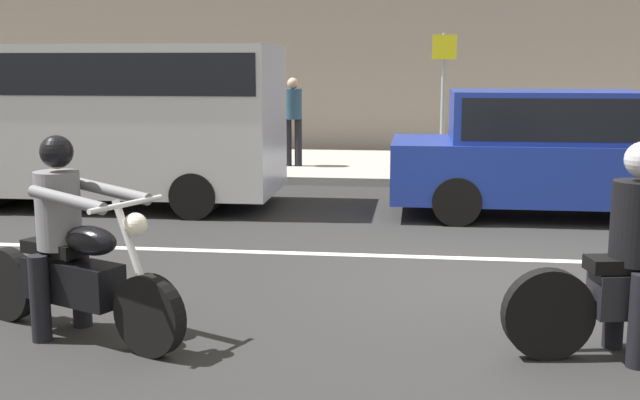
# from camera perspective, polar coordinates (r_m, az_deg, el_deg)

# --- Properties ---
(ground_plane) EXTENTS (80.00, 80.00, 0.00)m
(ground_plane) POSITION_cam_1_polar(r_m,az_deg,el_deg) (7.82, 11.84, -5.80)
(ground_plane) COLOR #252525
(sidewalk_slab) EXTENTS (40.00, 4.40, 0.14)m
(sidewalk_slab) POSITION_cam_1_polar(r_m,az_deg,el_deg) (15.65, 9.53, 2.35)
(sidewalk_slab) COLOR #99968E
(sidewalk_slab) RESTS_ON ground_plane
(lane_marking_stripe) EXTENTS (18.00, 0.14, 0.01)m
(lane_marking_stripe) POSITION_cam_1_polar(r_m,az_deg,el_deg) (8.75, 15.20, -4.23)
(lane_marking_stripe) COLOR silver
(lane_marking_stripe) RESTS_ON ground_plane
(motorcycle_with_rider_gray) EXTENTS (2.03, 1.08, 1.56)m
(motorcycle_with_rider_gray) POSITION_cam_1_polar(r_m,az_deg,el_deg) (6.30, -17.62, -3.89)
(motorcycle_with_rider_gray) COLOR black
(motorcycle_with_rider_gray) RESTS_ON ground_plane
(parked_sedan_cobalt_blue) EXTENTS (4.55, 1.82, 1.72)m
(parked_sedan_cobalt_blue) POSITION_cam_1_polar(r_m,az_deg,el_deg) (11.20, 16.56, 3.31)
(parked_sedan_cobalt_blue) COLOR navy
(parked_sedan_cobalt_blue) RESTS_ON ground_plane
(parked_van_silver) EXTENTS (5.10, 1.96, 2.34)m
(parked_van_silver) POSITION_cam_1_polar(r_m,az_deg,el_deg) (11.96, -15.44, 6.06)
(parked_van_silver) COLOR #B2B5BA
(parked_van_silver) RESTS_ON ground_plane
(street_sign_post) EXTENTS (0.44, 0.08, 2.49)m
(street_sign_post) POSITION_cam_1_polar(r_m,az_deg,el_deg) (14.82, 8.93, 8.09)
(street_sign_post) COLOR gray
(street_sign_post) RESTS_ON sidewalk_slab
(pedestrian_bystander) EXTENTS (0.34, 0.34, 1.68)m
(pedestrian_bystander) POSITION_cam_1_polar(r_m,az_deg,el_deg) (15.03, -1.97, 6.20)
(pedestrian_bystander) COLOR black
(pedestrian_bystander) RESTS_ON sidewalk_slab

